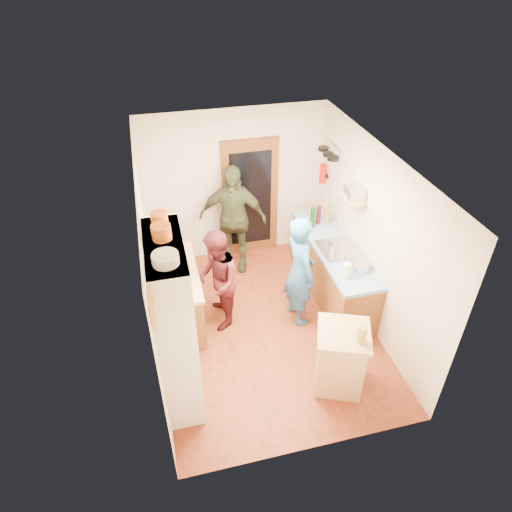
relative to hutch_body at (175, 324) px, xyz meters
name	(u,v)px	position (x,y,z in m)	size (l,w,h in m)	color
floor	(265,326)	(1.30, 0.80, -1.11)	(3.00, 4.00, 0.02)	maroon
ceiling	(268,161)	(1.30, 0.80, 1.51)	(3.00, 4.00, 0.02)	silver
wall_back	(235,186)	(1.30, 2.81, 0.20)	(3.00, 0.02, 2.60)	silver
wall_front	(322,372)	(1.30, -1.21, 0.20)	(3.00, 0.02, 2.60)	silver
wall_left	(149,271)	(-0.21, 0.80, 0.20)	(0.02, 4.00, 2.60)	silver
wall_right	(373,239)	(2.81, 0.80, 0.20)	(0.02, 4.00, 2.60)	silver
door_frame	(250,199)	(1.55, 2.77, -0.05)	(0.95, 0.06, 2.10)	brown
door_glass	(251,199)	(1.55, 2.74, -0.05)	(0.70, 0.02, 1.70)	black
hutch_body	(175,324)	(0.00, 0.00, 0.00)	(0.40, 1.20, 2.20)	white
hutch_top_shelf	(163,246)	(0.00, 0.00, 1.08)	(0.40, 1.14, 0.04)	white
plate_stack	(165,259)	(0.00, -0.33, 1.15)	(0.26, 0.26, 0.11)	white
orange_pot_a	(161,232)	(0.00, 0.11, 1.18)	(0.20, 0.20, 0.16)	orange
orange_pot_b	(159,219)	(0.00, 0.36, 1.18)	(0.18, 0.18, 0.16)	orange
left_counter_base	(178,298)	(0.10, 1.25, -0.68)	(0.60, 1.40, 0.85)	brown
left_counter_top	(174,273)	(0.10, 1.25, -0.23)	(0.64, 1.44, 0.05)	tan
toaster	(181,288)	(0.15, 0.76, -0.11)	(0.23, 0.16, 0.18)	white
kettle	(171,276)	(0.05, 1.06, -0.12)	(0.15, 0.15, 0.16)	white
orange_bowl	(179,265)	(0.18, 1.32, -0.16)	(0.19, 0.19, 0.08)	orange
chopping_board	(172,248)	(0.12, 1.82, -0.19)	(0.30, 0.22, 0.03)	tan
right_counter_base	(332,271)	(2.50, 1.30, -0.68)	(0.60, 2.20, 0.84)	brown
right_counter_top	(335,247)	(2.50, 1.30, -0.23)	(0.62, 2.22, 0.06)	blue
hob	(338,250)	(2.50, 1.17, -0.18)	(0.55, 0.58, 0.04)	silver
pot_on_hob	(335,245)	(2.45, 1.19, -0.09)	(0.21, 0.21, 0.14)	silver
bottle_a	(313,218)	(2.35, 1.90, -0.03)	(0.08, 0.08, 0.33)	#143F14
bottle_b	(319,215)	(2.48, 1.98, -0.05)	(0.08, 0.08, 0.30)	#591419
bottle_c	(328,215)	(2.61, 1.91, -0.04)	(0.08, 0.08, 0.32)	olive
paper_towel	(347,271)	(2.35, 0.54, -0.08)	(0.11, 0.11, 0.24)	white
mixing_bowl	(359,266)	(2.60, 0.68, -0.15)	(0.28, 0.28, 0.11)	silver
island_base	(340,360)	(1.92, -0.42, -0.67)	(0.55, 0.55, 0.86)	tan
island_top	(344,334)	(1.92, -0.42, -0.22)	(0.62, 0.62, 0.05)	tan
cutting_board	(340,330)	(1.89, -0.35, -0.21)	(0.35, 0.28, 0.02)	white
oil_jar	(362,334)	(2.05, -0.59, -0.08)	(0.11, 0.11, 0.22)	#AD9E2D
pan_rail	(333,145)	(2.76, 2.33, 0.95)	(0.02, 0.02, 0.65)	silver
pan_hang_a	(333,158)	(2.70, 2.15, 0.82)	(0.18, 0.18, 0.05)	black
pan_hang_b	(328,154)	(2.70, 2.35, 0.80)	(0.16, 0.16, 0.05)	black
pan_hang_c	(323,149)	(2.70, 2.55, 0.81)	(0.17, 0.17, 0.05)	black
wall_shelf	(354,199)	(2.67, 1.25, 0.60)	(0.26, 0.42, 0.03)	tan
radio	(354,193)	(2.67, 1.25, 0.69)	(0.22, 0.30, 0.15)	silver
ext_bracket	(326,176)	(2.77, 2.50, 0.35)	(0.06, 0.10, 0.04)	black
fire_extinguisher	(323,174)	(2.71, 2.50, 0.40)	(0.11, 0.11, 0.32)	red
picture_frame	(152,308)	(-0.18, -0.75, 0.95)	(0.03, 0.25, 0.30)	gold
person_hob	(303,272)	(1.84, 0.87, -0.24)	(0.63, 0.41, 1.72)	#2B67A4
person_left	(219,279)	(0.69, 1.10, -0.33)	(0.75, 0.58, 1.54)	#49171C
person_back	(233,219)	(1.17, 2.37, -0.16)	(1.10, 0.46, 1.87)	#333B25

